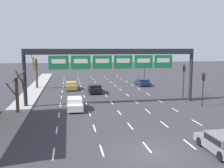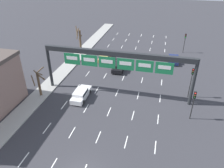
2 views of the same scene
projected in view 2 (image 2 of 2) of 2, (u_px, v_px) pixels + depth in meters
name	position (u px, v px, depth m)	size (l,w,h in m)	color
lane_dashes	(113.00, 102.00, 31.83)	(13.32, 67.00, 0.01)	white
sign_gantry	(117.00, 60.00, 30.57)	(21.85, 0.70, 7.03)	#232628
car_white	(81.00, 94.00, 32.24)	(1.80, 4.67, 1.43)	silver
car_gold	(105.00, 57.00, 44.51)	(1.96, 4.79, 1.35)	#A88947
car_black	(119.00, 67.00, 40.39)	(1.99, 4.30, 1.37)	black
car_navy	(174.00, 59.00, 43.63)	(1.99, 4.53, 1.30)	#19234C
traffic_light_near_gantry	(194.00, 100.00, 26.96)	(0.30, 0.35, 4.12)	black
traffic_light_mid_block	(192.00, 77.00, 31.23)	(0.30, 0.35, 4.76)	black
traffic_light_far_end	(185.00, 39.00, 46.86)	(0.30, 0.35, 4.26)	black
tree_bare_closest	(39.00, 81.00, 31.93)	(2.12, 2.02, 4.64)	brown
tree_bare_third	(80.00, 40.00, 46.07)	(1.27, 1.54, 6.01)	brown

